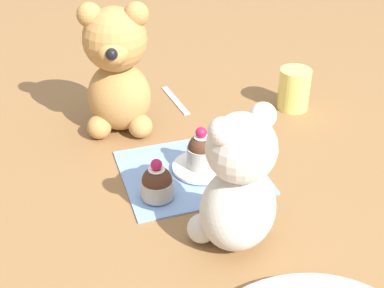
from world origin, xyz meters
The scene contains 9 objects.
ground_plane centered at (0.00, 0.00, 0.00)m, with size 4.00×4.00×0.00m, color olive.
knitted_placemat centered at (0.00, 0.00, 0.00)m, with size 0.22×0.19×0.01m, color #7A9ED1.
teddy_bear_cream centered at (-0.01, 0.17, 0.10)m, with size 0.13×0.12×0.21m.
teddy_bear_tan centered at (0.08, -0.18, 0.12)m, with size 0.14×0.13×0.24m.
cupcake_near_cream_bear centered at (0.07, 0.05, 0.03)m, with size 0.05×0.05×0.07m.
saucer_plate centered at (-0.02, 0.00, 0.01)m, with size 0.09×0.09×0.01m, color white.
cupcake_near_tan_bear centered at (-0.02, 0.00, 0.04)m, with size 0.05×0.05×0.07m.
juice_glass centered at (-0.26, -0.15, 0.04)m, with size 0.06×0.06×0.08m, color #EADB66.
teaspoon centered at (-0.04, -0.25, 0.00)m, with size 0.13×0.01×0.01m, color silver.
Camera 1 is at (0.22, 0.68, 0.51)m, focal length 50.00 mm.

